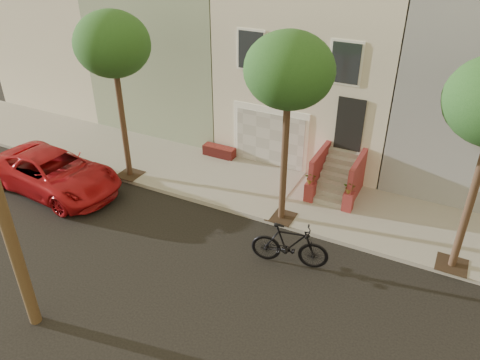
% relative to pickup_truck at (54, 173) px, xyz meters
% --- Properties ---
extents(ground, '(90.00, 90.00, 0.00)m').
position_rel_pickup_truck_xyz_m(ground, '(7.40, -1.92, -0.75)').
color(ground, black).
rests_on(ground, ground).
extents(sidewalk, '(40.00, 3.70, 0.15)m').
position_rel_pickup_truck_xyz_m(sidewalk, '(7.40, 3.43, -0.68)').
color(sidewalk, gray).
rests_on(sidewalk, ground).
extents(house_row, '(33.10, 11.70, 7.00)m').
position_rel_pickup_truck_xyz_m(house_row, '(7.40, 9.27, 2.89)').
color(house_row, silver).
rests_on(house_row, sidewalk).
extents(tree_left, '(2.70, 2.57, 6.30)m').
position_rel_pickup_truck_xyz_m(tree_left, '(1.90, 1.98, 4.50)').
color(tree_left, '#2D2116').
rests_on(tree_left, sidewalk).
extents(tree_mid, '(2.70, 2.57, 6.30)m').
position_rel_pickup_truck_xyz_m(tree_mid, '(8.40, 1.98, 4.50)').
color(tree_mid, '#2D2116').
rests_on(tree_mid, sidewalk).
extents(pickup_truck, '(5.60, 2.92, 1.50)m').
position_rel_pickup_truck_xyz_m(pickup_truck, '(0.00, 0.00, 0.00)').
color(pickup_truck, '#AA1218').
rests_on(pickup_truck, ground).
extents(motorcycle, '(2.42, 1.12, 1.40)m').
position_rel_pickup_truck_xyz_m(motorcycle, '(9.46, 0.01, -0.05)').
color(motorcycle, black).
rests_on(motorcycle, ground).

